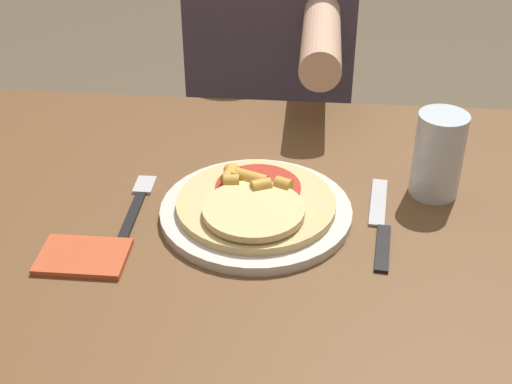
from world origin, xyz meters
The scene contains 8 objects.
dining_table centered at (0.00, 0.00, 0.63)m, with size 1.16×0.78×0.75m.
plate centered at (-0.05, 0.01, 0.76)m, with size 0.27×0.27×0.01m.
pizza centered at (-0.05, 0.01, 0.78)m, with size 0.22×0.22×0.04m.
fork centered at (-0.22, 0.02, 0.75)m, with size 0.03×0.18×0.00m.
knife centered at (0.13, 0.01, 0.75)m, with size 0.03×0.22×0.00m.
drinking_glass centered at (0.21, 0.10, 0.82)m, with size 0.07×0.07×0.13m.
napkin centered at (-0.26, -0.10, 0.76)m, with size 0.11×0.08×0.01m.
person_diner centered at (-0.07, 0.66, 0.69)m, with size 0.35×0.52×1.19m.
Camera 1 is at (0.03, -0.81, 1.32)m, focal length 50.00 mm.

